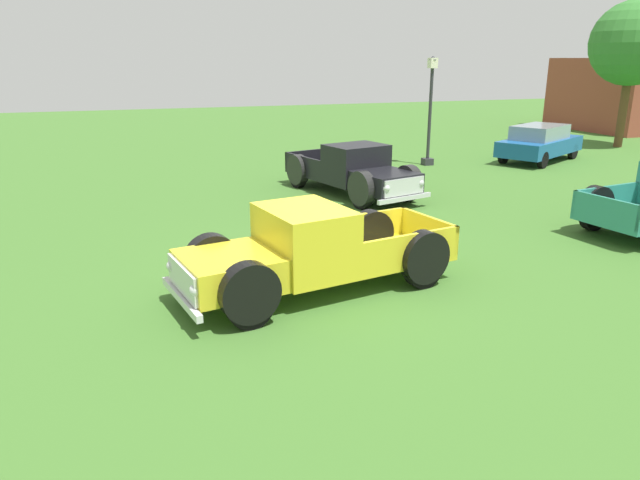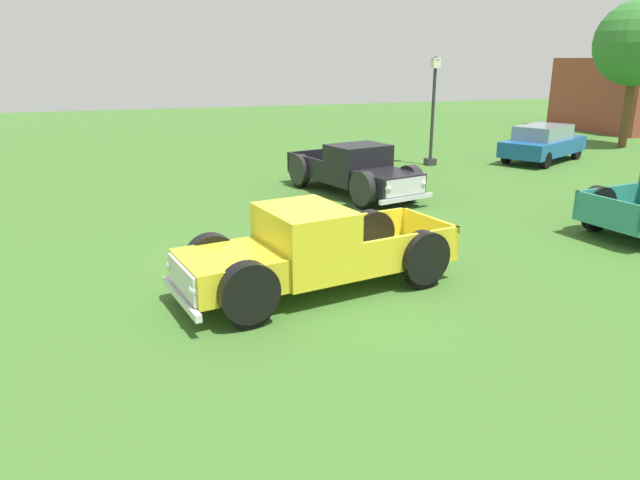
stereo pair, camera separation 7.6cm
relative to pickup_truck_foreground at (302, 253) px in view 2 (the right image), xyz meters
The scene contains 7 objects.
ground_plane 1.03m from the pickup_truck_foreground, 135.73° to the left, with size 80.00×80.00×0.00m, color #3D6B28.
pickup_truck_foreground is the anchor object (origin of this frame).
pickup_truck_behind_right 7.57m from the pickup_truck_foreground, 150.03° to the left, with size 5.17×2.91×1.50m.
sedan_distant_a 16.18m from the pickup_truck_foreground, 127.23° to the left, with size 3.47×4.55×1.41m.
lamp_post_near 13.50m from the pickup_truck_foreground, 141.51° to the left, with size 0.36×0.36×3.96m.
oak_tree_west 22.62m from the pickup_truck_foreground, 121.93° to the left, with size 3.63×3.63×6.32m.
brick_pavilion 29.57m from the pickup_truck_foreground, 125.68° to the left, with size 6.41×4.36×3.89m.
Camera 2 is at (9.49, -3.27, 3.87)m, focal length 32.80 mm.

